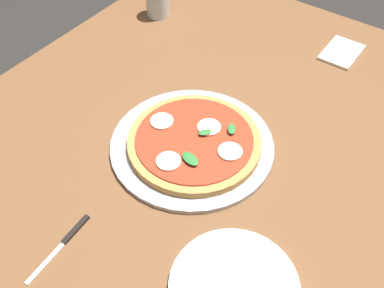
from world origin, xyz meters
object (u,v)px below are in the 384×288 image
at_px(serving_tray, 192,145).
at_px(pizza, 194,142).
at_px(dining_table, 199,149).
at_px(napkin, 342,52).
at_px(plate_white, 234,287).
at_px(knife, 67,239).

height_order(serving_tray, pizza, pizza).
xyz_separation_m(dining_table, serving_tray, (0.07, 0.03, 0.10)).
bearing_deg(dining_table, serving_tray, 23.63).
xyz_separation_m(serving_tray, napkin, (-0.53, 0.14, -0.00)).
bearing_deg(plate_white, serving_tray, -132.32).
xyz_separation_m(serving_tray, knife, (0.34, -0.06, -0.00)).
xyz_separation_m(dining_table, plate_white, (0.31, 0.29, 0.10)).
relative_size(dining_table, pizza, 4.26).
distance_m(dining_table, pizza, 0.15).
bearing_deg(plate_white, knife, -71.96).
relative_size(napkin, knife, 0.76).
height_order(pizza, plate_white, pizza).
bearing_deg(dining_table, plate_white, 43.19).
bearing_deg(napkin, plate_white, 9.07).
height_order(napkin, knife, napkin).
bearing_deg(napkin, serving_tray, -14.36).
xyz_separation_m(napkin, knife, (0.87, -0.19, -0.00)).
bearing_deg(dining_table, knife, -3.24).
height_order(plate_white, napkin, plate_white).
bearing_deg(pizza, napkin, 166.37).
bearing_deg(knife, napkin, 167.53).
bearing_deg(pizza, plate_white, 47.04).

